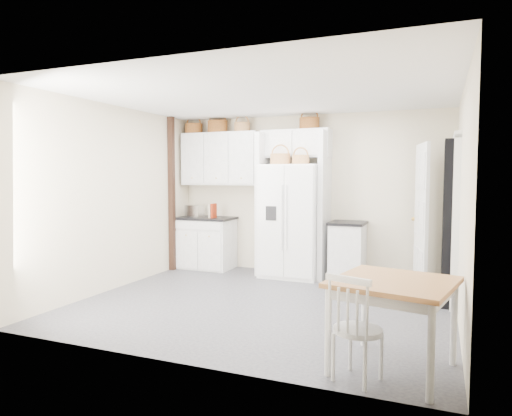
% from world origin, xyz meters
% --- Properties ---
extents(floor, '(4.50, 4.50, 0.00)m').
position_xyz_m(floor, '(0.00, 0.00, 0.00)').
color(floor, '#302F37').
rests_on(floor, ground).
extents(ceiling, '(4.50, 4.50, 0.00)m').
position_xyz_m(ceiling, '(0.00, 0.00, 2.60)').
color(ceiling, white).
rests_on(ceiling, wall_back).
extents(wall_back, '(4.50, 0.00, 4.50)m').
position_xyz_m(wall_back, '(0.00, 2.00, 1.30)').
color(wall_back, beige).
rests_on(wall_back, floor).
extents(wall_left, '(0.00, 4.00, 4.00)m').
position_xyz_m(wall_left, '(-2.25, 0.00, 1.30)').
color(wall_left, beige).
rests_on(wall_left, floor).
extents(wall_right, '(0.00, 4.00, 4.00)m').
position_xyz_m(wall_right, '(2.25, 0.00, 1.30)').
color(wall_right, beige).
rests_on(wall_right, floor).
extents(refrigerator, '(0.92, 0.74, 1.79)m').
position_xyz_m(refrigerator, '(-0.15, 1.64, 0.89)').
color(refrigerator, white).
rests_on(refrigerator, floor).
extents(base_cab_left, '(0.92, 0.58, 0.85)m').
position_xyz_m(base_cab_left, '(-1.73, 1.70, 0.43)').
color(base_cab_left, silver).
rests_on(base_cab_left, floor).
extents(base_cab_right, '(0.49, 0.59, 0.87)m').
position_xyz_m(base_cab_right, '(0.73, 1.70, 0.43)').
color(base_cab_right, silver).
rests_on(base_cab_right, floor).
extents(dining_table, '(1.08, 1.08, 0.76)m').
position_xyz_m(dining_table, '(1.70, -1.45, 0.38)').
color(dining_table, '#A6683C').
rests_on(dining_table, floor).
extents(windsor_chair, '(0.49, 0.47, 0.80)m').
position_xyz_m(windsor_chair, '(1.46, -1.75, 0.40)').
color(windsor_chair, silver).
rests_on(windsor_chair, floor).
extents(counter_left, '(0.96, 0.62, 0.04)m').
position_xyz_m(counter_left, '(-1.73, 1.70, 0.87)').
color(counter_left, black).
rests_on(counter_left, base_cab_left).
extents(counter_right, '(0.53, 0.63, 0.04)m').
position_xyz_m(counter_right, '(0.73, 1.70, 0.89)').
color(counter_right, black).
rests_on(counter_right, base_cab_right).
extents(toaster, '(0.32, 0.22, 0.21)m').
position_xyz_m(toaster, '(-1.93, 1.64, 1.00)').
color(toaster, silver).
rests_on(toaster, counter_left).
extents(cookbook_red, '(0.04, 0.16, 0.25)m').
position_xyz_m(cookbook_red, '(-1.54, 1.62, 1.02)').
color(cookbook_red, maroon).
rests_on(cookbook_red, counter_left).
extents(cookbook_cream, '(0.06, 0.16, 0.23)m').
position_xyz_m(cookbook_cream, '(-1.58, 1.62, 1.01)').
color(cookbook_cream, beige).
rests_on(cookbook_cream, counter_left).
extents(basket_upper_a, '(0.31, 0.31, 0.18)m').
position_xyz_m(basket_upper_a, '(-2.03, 1.83, 2.44)').
color(basket_upper_a, '#573012').
rests_on(basket_upper_a, upper_cabinet).
extents(basket_upper_b, '(0.36, 0.36, 0.21)m').
position_xyz_m(basket_upper_b, '(-1.57, 1.83, 2.45)').
color(basket_upper_b, '#573012').
rests_on(basket_upper_b, upper_cabinet).
extents(basket_upper_c, '(0.27, 0.27, 0.16)m').
position_xyz_m(basket_upper_c, '(-1.10, 1.83, 2.43)').
color(basket_upper_c, brown).
rests_on(basket_upper_c, upper_cabinet).
extents(basket_bridge_b, '(0.32, 0.32, 0.18)m').
position_xyz_m(basket_bridge_b, '(0.07, 1.83, 2.44)').
color(basket_bridge_b, '#573012').
rests_on(basket_bridge_b, bridge_cabinet).
extents(basket_fridge_a, '(0.32, 0.32, 0.17)m').
position_xyz_m(basket_fridge_a, '(-0.32, 1.54, 1.87)').
color(basket_fridge_a, brown).
rests_on(basket_fridge_a, refrigerator).
extents(basket_fridge_b, '(0.27, 0.27, 0.14)m').
position_xyz_m(basket_fridge_b, '(0.01, 1.54, 1.86)').
color(basket_fridge_b, brown).
rests_on(basket_fridge_b, refrigerator).
extents(upper_cabinet, '(1.40, 0.34, 0.90)m').
position_xyz_m(upper_cabinet, '(-1.50, 1.83, 1.90)').
color(upper_cabinet, silver).
rests_on(upper_cabinet, wall_back).
extents(bridge_cabinet, '(1.12, 0.34, 0.45)m').
position_xyz_m(bridge_cabinet, '(-0.15, 1.83, 2.12)').
color(bridge_cabinet, silver).
rests_on(bridge_cabinet, wall_back).
extents(fridge_panel_left, '(0.08, 0.60, 2.30)m').
position_xyz_m(fridge_panel_left, '(-0.66, 1.70, 1.15)').
color(fridge_panel_left, silver).
rests_on(fridge_panel_left, floor).
extents(fridge_panel_right, '(0.08, 0.60, 2.30)m').
position_xyz_m(fridge_panel_right, '(0.36, 1.70, 1.15)').
color(fridge_panel_right, silver).
rests_on(fridge_panel_right, floor).
extents(trim_post, '(0.09, 0.09, 2.60)m').
position_xyz_m(trim_post, '(-2.20, 1.35, 1.30)').
color(trim_post, black).
rests_on(trim_post, floor).
extents(doorway_void, '(0.18, 0.85, 2.05)m').
position_xyz_m(doorway_void, '(2.16, 1.00, 1.02)').
color(doorway_void, black).
rests_on(doorway_void, floor).
extents(door_slab, '(0.21, 0.79, 2.05)m').
position_xyz_m(door_slab, '(1.80, 1.33, 1.02)').
color(door_slab, white).
rests_on(door_slab, floor).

